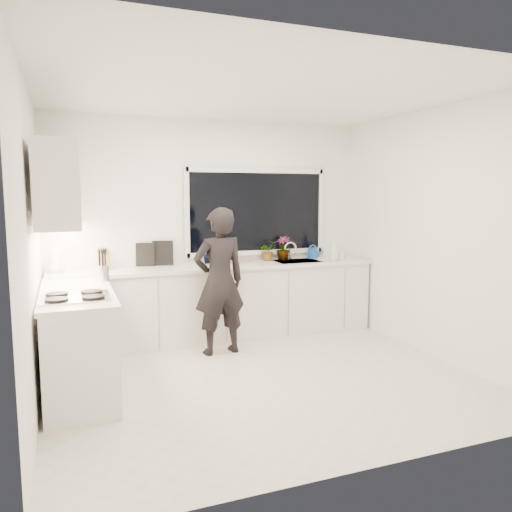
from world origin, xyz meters
name	(u,v)px	position (x,y,z in m)	size (l,w,h in m)	color
floor	(263,379)	(0.00, 0.00, -0.01)	(4.00, 3.50, 0.02)	beige
wall_back	(212,228)	(0.00, 1.76, 1.35)	(4.00, 0.02, 2.70)	white
wall_left	(30,249)	(-2.01, 0.00, 1.35)	(0.02, 3.50, 2.70)	white
wall_right	(435,234)	(2.01, 0.00, 1.35)	(0.02, 3.50, 2.70)	white
ceiling	(264,91)	(0.00, 0.00, 2.71)	(4.00, 3.50, 0.02)	white
window	(257,212)	(0.60, 1.73, 1.55)	(1.80, 0.02, 1.00)	black
base_cabinets_back	(219,304)	(0.00, 1.45, 0.44)	(3.92, 0.58, 0.88)	white
base_cabinets_left	(79,343)	(-1.67, 0.35, 0.44)	(0.58, 1.60, 0.88)	white
countertop_back	(219,267)	(0.00, 1.44, 0.90)	(3.94, 0.62, 0.04)	silver
countertop_left	(76,293)	(-1.67, 0.35, 0.90)	(0.62, 1.60, 0.04)	silver
upper_cabinets	(57,187)	(-1.79, 0.70, 1.85)	(0.34, 2.10, 0.70)	white
sink	(297,265)	(1.05, 1.45, 0.87)	(0.58, 0.42, 0.14)	silver
faucet	(290,251)	(1.05, 1.65, 1.03)	(0.03, 0.03, 0.22)	silver
stovetop	(75,297)	(-1.69, 0.00, 0.94)	(0.56, 0.48, 0.03)	black
person	(219,281)	(-0.17, 0.90, 0.82)	(0.60, 0.39, 1.64)	black
pizza_tray	(236,263)	(0.21, 1.42, 0.94)	(0.44, 0.33, 0.03)	#B2B2B6
pizza	(236,262)	(0.21, 1.42, 0.95)	(0.41, 0.29, 0.01)	red
watering_can	(313,254)	(1.36, 1.61, 0.98)	(0.14, 0.14, 0.13)	#124CAC
paper_towel_roll	(56,261)	(-1.85, 1.55, 1.05)	(0.11, 0.11, 0.26)	white
knife_block	(103,260)	(-1.35, 1.59, 1.03)	(0.13, 0.10, 0.22)	#A4764C
utensil_crock	(103,273)	(-1.41, 0.80, 1.00)	(0.13, 0.13, 0.16)	silver
picture_frame_large	(145,254)	(-0.85, 1.69, 1.06)	(0.22, 0.02, 0.28)	black
picture_frame_small	(163,253)	(-0.64, 1.69, 1.07)	(0.25, 0.02, 0.30)	black
herb_plants	(258,250)	(0.57, 1.61, 1.07)	(1.23, 0.25, 0.33)	#26662D
soap_bottles	(336,250)	(1.53, 1.30, 1.06)	(0.24, 0.13, 0.30)	#D8BF66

